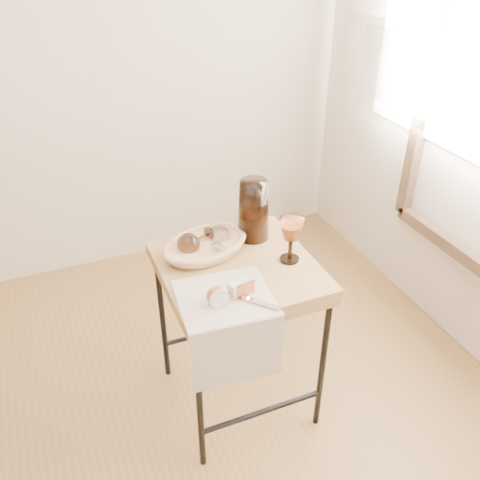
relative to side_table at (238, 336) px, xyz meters
name	(u,v)px	position (x,y,z in m)	size (l,w,h in m)	color
side_table	(238,336)	(0.00, 0.00, 0.00)	(0.56, 0.56, 0.71)	brown
tea_towel	(225,298)	(-0.12, -0.16, 0.36)	(0.32, 0.28, 0.01)	silver
bread_basket	(206,247)	(-0.08, 0.12, 0.38)	(0.31, 0.21, 0.05)	tan
goblet_lying_a	(198,240)	(-0.11, 0.14, 0.41)	(0.14, 0.09, 0.09)	#533421
goblet_lying_b	(218,241)	(-0.04, 0.11, 0.41)	(0.13, 0.08, 0.08)	white
pitcher	(253,210)	(0.13, 0.16, 0.48)	(0.17, 0.25, 0.29)	black
wine_goblet	(291,239)	(0.19, -0.05, 0.45)	(0.09, 0.09, 0.18)	white
apple_half	(217,295)	(-0.15, -0.18, 0.40)	(0.07, 0.04, 0.07)	#B20314
apple_wedge	(240,288)	(-0.06, -0.17, 0.39)	(0.07, 0.04, 0.05)	silver
table_knife	(248,298)	(-0.05, -0.21, 0.37)	(0.21, 0.02, 0.02)	silver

